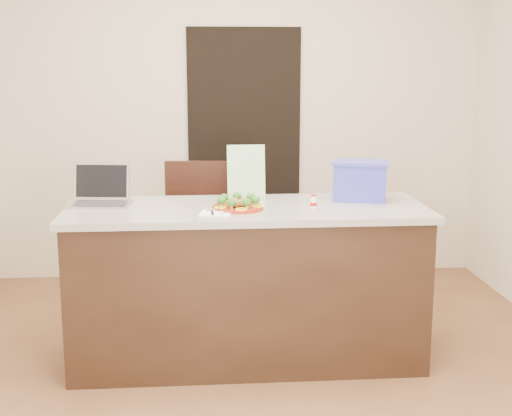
{
  "coord_description": "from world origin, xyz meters",
  "views": [
    {
      "loc": [
        -0.27,
        -3.72,
        1.73
      ],
      "look_at": [
        0.05,
        0.2,
        0.92
      ],
      "focal_mm": 50.0,
      "sensor_mm": 36.0,
      "label": 1
    }
  ],
  "objects": [
    {
      "name": "ground",
      "position": [
        0.0,
        0.0,
        0.0
      ],
      "size": [
        4.0,
        4.0,
        0.0
      ],
      "primitive_type": "plane",
      "color": "brown",
      "rests_on": "ground"
    },
    {
      "name": "fork",
      "position": [
        -0.2,
        0.08,
        0.93
      ],
      "size": [
        0.03,
        0.17,
        0.0
      ],
      "rotation": [
        0.0,
        0.0,
        0.02
      ],
      "color": "silver",
      "rests_on": "napkin"
    },
    {
      "name": "plate",
      "position": [
        -0.05,
        0.19,
        0.93
      ],
      "size": [
        0.29,
        0.29,
        0.02
      ],
      "rotation": [
        0.0,
        0.0,
        -0.12
      ],
      "color": "maroon",
      "rests_on": "island"
    },
    {
      "name": "doorway",
      "position": [
        0.1,
        1.98,
        1.0
      ],
      "size": [
        0.9,
        0.02,
        2.0
      ],
      "primitive_type": "cube",
      "color": "black",
      "rests_on": "ground"
    },
    {
      "name": "room_shell",
      "position": [
        0.0,
        0.0,
        1.62
      ],
      "size": [
        4.0,
        4.0,
        4.0
      ],
      "color": "white",
      "rests_on": "ground"
    },
    {
      "name": "meatballs",
      "position": [
        -0.05,
        0.18,
        0.96
      ],
      "size": [
        0.11,
        0.11,
        0.04
      ],
      "color": "brown",
      "rests_on": "plate"
    },
    {
      "name": "laptop",
      "position": [
        -0.84,
        0.4,
        0.98
      ],
      "size": [
        0.36,
        0.3,
        0.23
      ],
      "rotation": [
        0.0,
        0.0,
        -0.13
      ],
      "color": "#ABABB0",
      "rests_on": "island"
    },
    {
      "name": "blue_box",
      "position": [
        0.69,
        0.4,
        1.04
      ],
      "size": [
        0.38,
        0.31,
        0.23
      ],
      "rotation": [
        0.0,
        0.0,
        -0.25
      ],
      "color": "#3233B5",
      "rests_on": "island"
    },
    {
      "name": "napkin",
      "position": [
        -0.18,
        0.07,
        0.92
      ],
      "size": [
        0.2,
        0.2,
        0.01
      ],
      "primitive_type": "cube",
      "rotation": [
        0.0,
        0.0,
        -0.19
      ],
      "color": "white",
      "rests_on": "island"
    },
    {
      "name": "chair",
      "position": [
        -0.26,
        0.99,
        0.61
      ],
      "size": [
        0.53,
        0.53,
        1.07
      ],
      "rotation": [
        0.0,
        0.0,
        -0.12
      ],
      "color": "black",
      "rests_on": "ground"
    },
    {
      "name": "leaflet",
      "position": [
        0.02,
        0.5,
        1.08
      ],
      "size": [
        0.23,
        0.05,
        0.32
      ],
      "primitive_type": "cube",
      "rotation": [
        -0.14,
        0.0,
        0.02
      ],
      "color": "white",
      "rests_on": "island"
    },
    {
      "name": "broccoli",
      "position": [
        -0.05,
        0.19,
        0.98
      ],
      "size": [
        0.24,
        0.24,
        0.04
      ],
      "color": "#205215",
      "rests_on": "plate"
    },
    {
      "name": "yogurt_bottle",
      "position": [
        0.37,
        0.17,
        0.95
      ],
      "size": [
        0.04,
        0.04,
        0.08
      ],
      "rotation": [
        0.0,
        0.0,
        -0.43
      ],
      "color": "white",
      "rests_on": "island"
    },
    {
      "name": "island",
      "position": [
        0.0,
        0.25,
        0.46
      ],
      "size": [
        2.06,
        0.76,
        0.92
      ],
      "color": "black",
      "rests_on": "ground"
    },
    {
      "name": "knife",
      "position": [
        -0.15,
        0.05,
        0.93
      ],
      "size": [
        0.02,
        0.18,
        0.01
      ],
      "rotation": [
        0.0,
        0.0,
        0.04
      ],
      "color": "silver",
      "rests_on": "napkin"
    },
    {
      "name": "pepper_rings",
      "position": [
        -0.05,
        0.19,
        0.94
      ],
      "size": [
        0.28,
        0.28,
        0.01
      ],
      "color": "yellow",
      "rests_on": "plate"
    }
  ]
}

